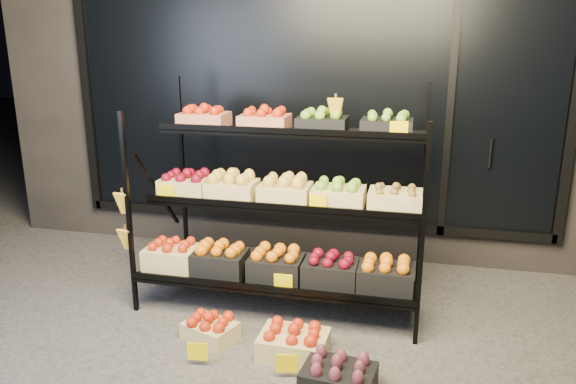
# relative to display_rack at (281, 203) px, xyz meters

# --- Properties ---
(ground) EXTENTS (24.00, 24.00, 0.00)m
(ground) POSITION_rel_display_rack_xyz_m (0.00, -0.60, -0.79)
(ground) COLOR #514F4C
(ground) RESTS_ON ground
(building) EXTENTS (6.00, 2.08, 3.50)m
(building) POSITION_rel_display_rack_xyz_m (0.00, 1.99, 0.96)
(building) COLOR #2D2826
(building) RESTS_ON ground
(display_rack) EXTENTS (2.18, 1.02, 1.66)m
(display_rack) POSITION_rel_display_rack_xyz_m (0.00, 0.00, 0.00)
(display_rack) COLOR black
(display_rack) RESTS_ON ground
(tag_floor_a) EXTENTS (0.13, 0.01, 0.12)m
(tag_floor_a) POSITION_rel_display_rack_xyz_m (-0.29, -1.00, -0.73)
(tag_floor_a) COLOR #EAC700
(tag_floor_a) RESTS_ON ground
(tag_floor_b) EXTENTS (0.13, 0.01, 0.12)m
(tag_floor_b) POSITION_rel_display_rack_xyz_m (0.28, -1.00, -0.73)
(tag_floor_b) COLOR #EAC700
(tag_floor_b) RESTS_ON ground
(floor_crate_left) EXTENTS (0.40, 0.35, 0.18)m
(floor_crate_left) POSITION_rel_display_rack_xyz_m (-0.33, -0.67, -0.70)
(floor_crate_left) COLOR #CEB977
(floor_crate_left) RESTS_ON ground
(floor_crate_midright) EXTENTS (0.44, 0.33, 0.21)m
(floor_crate_midright) POSITION_rel_display_rack_xyz_m (0.26, -0.75, -0.69)
(floor_crate_midright) COLOR #CEB977
(floor_crate_midright) RESTS_ON ground
(floor_crate_right) EXTENTS (0.45, 0.35, 0.21)m
(floor_crate_right) POSITION_rel_display_rack_xyz_m (0.60, -1.04, -0.69)
(floor_crate_right) COLOR black
(floor_crate_right) RESTS_ON ground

